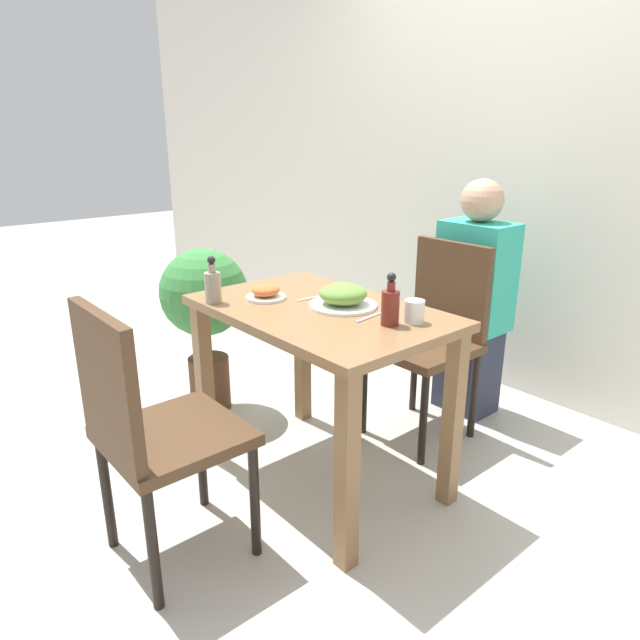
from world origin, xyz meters
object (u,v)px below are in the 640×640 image
(side_plate, at_px, (266,293))
(condiment_bottle, at_px, (213,285))
(chair_far, at_px, (433,329))
(food_plate, at_px, (343,297))
(sauce_bottle, at_px, (390,305))
(person_figure, at_px, (473,301))
(potted_plant_left, at_px, (205,305))
(chair_near, at_px, (149,424))
(drink_cup, at_px, (414,311))

(side_plate, distance_m, condiment_bottle, 0.21)
(side_plate, bearing_deg, chair_far, 70.64)
(food_plate, height_order, sauce_bottle, sauce_bottle)
(chair_far, bearing_deg, person_figure, 92.97)
(side_plate, xyz_separation_m, potted_plant_left, (-0.61, 0.06, -0.21))
(side_plate, distance_m, person_figure, 1.11)
(food_plate, relative_size, condiment_bottle, 1.40)
(side_plate, bearing_deg, sauce_bottle, 14.81)
(chair_near, relative_size, potted_plant_left, 1.08)
(drink_cup, relative_size, sauce_bottle, 0.44)
(food_plate, distance_m, drink_cup, 0.30)
(condiment_bottle, bearing_deg, chair_near, -52.27)
(side_plate, distance_m, potted_plant_left, 0.65)
(sauce_bottle, height_order, person_figure, person_figure)
(chair_far, xyz_separation_m, side_plate, (-0.26, -0.74, 0.25))
(food_plate, xyz_separation_m, condiment_bottle, (-0.37, -0.35, 0.03))
(chair_far, distance_m, food_plate, 0.64)
(drink_cup, height_order, condiment_bottle, condiment_bottle)
(chair_near, xyz_separation_m, condiment_bottle, (-0.35, 0.45, 0.30))
(drink_cup, xyz_separation_m, potted_plant_left, (-1.19, -0.17, -0.22))
(drink_cup, distance_m, potted_plant_left, 1.22)
(chair_far, distance_m, sauce_bottle, 0.73)
(side_plate, xyz_separation_m, drink_cup, (0.58, 0.23, 0.01))
(condiment_bottle, bearing_deg, side_plate, 64.65)
(chair_far, xyz_separation_m, person_figure, (-0.02, 0.32, 0.07))
(condiment_bottle, bearing_deg, food_plate, 43.61)
(potted_plant_left, height_order, person_figure, person_figure)
(chair_near, bearing_deg, drink_cup, -110.22)
(chair_far, height_order, person_figure, person_figure)
(chair_far, height_order, potted_plant_left, chair_far)
(condiment_bottle, bearing_deg, person_figure, 75.13)
(food_plate, height_order, drink_cup, food_plate)
(potted_plant_left, relative_size, person_figure, 0.72)
(side_plate, xyz_separation_m, person_figure, (0.24, 1.07, -0.19))
(chair_far, height_order, food_plate, chair_far)
(chair_far, height_order, sauce_bottle, sauce_bottle)
(person_figure, bearing_deg, chair_far, -87.03)
(chair_near, xyz_separation_m, potted_plant_left, (-0.87, 0.69, 0.05))
(sauce_bottle, relative_size, potted_plant_left, 0.22)
(chair_near, bearing_deg, condiment_bottle, -52.27)
(food_plate, bearing_deg, condiment_bottle, -136.39)
(side_plate, height_order, condiment_bottle, condiment_bottle)
(chair_near, xyz_separation_m, person_figure, (-0.01, 1.70, 0.07))
(person_figure, bearing_deg, sauce_bottle, -72.39)
(chair_near, distance_m, condiment_bottle, 0.64)
(food_plate, height_order, condiment_bottle, condiment_bottle)
(chair_near, distance_m, food_plate, 0.84)
(condiment_bottle, distance_m, potted_plant_left, 0.63)
(chair_near, height_order, drink_cup, chair_near)
(chair_near, bearing_deg, potted_plant_left, -38.43)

